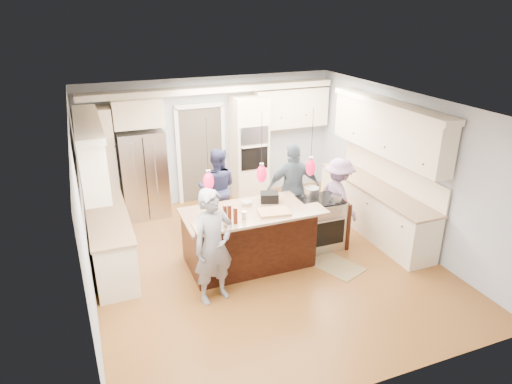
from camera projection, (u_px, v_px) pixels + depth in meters
ground_plane at (263, 261)px, 7.83m from camera, size 6.00×6.00×0.00m
room_shell at (264, 161)px, 7.13m from camera, size 5.54×6.04×2.72m
refrigerator at (144, 174)px, 9.23m from camera, size 0.90×0.70×1.80m
oven_column at (249, 149)px, 9.93m from camera, size 0.72×0.69×2.30m
back_upper_cabinets at (179, 132)px, 9.31m from camera, size 5.30×0.61×2.54m
right_counter_run at (379, 179)px, 8.51m from camera, size 0.64×3.10×2.51m
left_cabinets at (104, 209)px, 7.29m from camera, size 0.64×2.30×2.51m
kitchen_island at (248, 237)px, 7.62m from camera, size 2.10×1.46×1.12m
island_range at (320, 223)px, 8.17m from camera, size 0.82×0.71×0.92m
pendant_lights at (262, 174)px, 6.62m from camera, size 1.75×0.15×1.03m
person_bar_end at (213, 247)px, 6.51m from camera, size 0.73×0.57×1.76m
person_far_left at (217, 188)px, 8.79m from camera, size 0.92×0.81×1.59m
person_far_right at (293, 189)px, 8.55m from camera, size 1.09×0.62×1.76m
person_range_side at (338, 198)px, 8.46m from camera, size 0.66×1.03×1.52m
floor_rug at (337, 266)px, 7.67m from camera, size 0.84×0.98×0.01m
water_bottle at (215, 218)px, 6.49m from camera, size 0.09×0.09×0.31m
beer_bottle_a at (225, 213)px, 6.70m from camera, size 0.08×0.08×0.25m
beer_bottle_b at (235, 216)px, 6.61m from camera, size 0.08×0.08×0.25m
beer_bottle_c at (229, 213)px, 6.71m from camera, size 0.07×0.07×0.24m
drink_can at (244, 215)px, 6.77m from camera, size 0.08×0.08×0.12m
cutting_board at (274, 212)px, 6.98m from camera, size 0.52×0.41×0.04m
pot_large at (311, 192)px, 8.09m from camera, size 0.27×0.27×0.16m
pot_small at (336, 198)px, 7.91m from camera, size 0.20×0.20×0.10m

